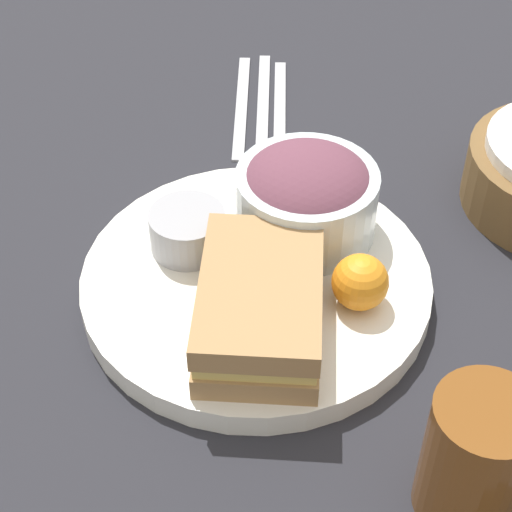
# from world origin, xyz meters

# --- Properties ---
(ground_plane) EXTENTS (4.00, 4.00, 0.00)m
(ground_plane) POSITION_xyz_m (0.00, 0.00, 0.00)
(ground_plane) COLOR #232328
(plate) EXTENTS (0.29, 0.29, 0.02)m
(plate) POSITION_xyz_m (0.00, 0.00, 0.01)
(plate) COLOR white
(plate) RESTS_ON ground_plane
(sandwich) EXTENTS (0.15, 0.11, 0.05)m
(sandwich) POSITION_xyz_m (0.06, 0.00, 0.05)
(sandwich) COLOR #A37A4C
(sandwich) RESTS_ON plate
(salad_bowl) EXTENTS (0.12, 0.12, 0.08)m
(salad_bowl) POSITION_xyz_m (-0.05, 0.05, 0.06)
(salad_bowl) COLOR silver
(salad_bowl) RESTS_ON plate
(dressing_cup) EXTENTS (0.06, 0.06, 0.04)m
(dressing_cup) POSITION_xyz_m (-0.04, -0.05, 0.04)
(dressing_cup) COLOR #99999E
(dressing_cup) RESTS_ON plate
(orange_wedge) EXTENTS (0.04, 0.04, 0.04)m
(orange_wedge) POSITION_xyz_m (0.04, 0.08, 0.04)
(orange_wedge) COLOR orange
(orange_wedge) RESTS_ON plate
(drink_glass) EXTENTS (0.07, 0.07, 0.10)m
(drink_glass) POSITION_xyz_m (0.20, 0.13, 0.05)
(drink_glass) COLOR brown
(drink_glass) RESTS_ON ground_plane
(fork) EXTENTS (0.19, 0.03, 0.01)m
(fork) POSITION_xyz_m (-0.28, 0.00, 0.00)
(fork) COLOR #B2B2B7
(fork) RESTS_ON ground_plane
(knife) EXTENTS (0.20, 0.03, 0.01)m
(knife) POSITION_xyz_m (-0.28, 0.02, 0.00)
(knife) COLOR #B2B2B7
(knife) RESTS_ON ground_plane
(spoon) EXTENTS (0.18, 0.03, 0.01)m
(spoon) POSITION_xyz_m (-0.27, 0.04, 0.00)
(spoon) COLOR #B2B2B7
(spoon) RESTS_ON ground_plane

